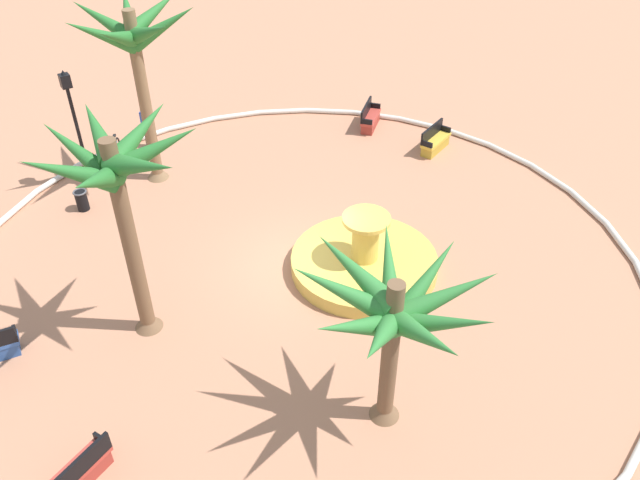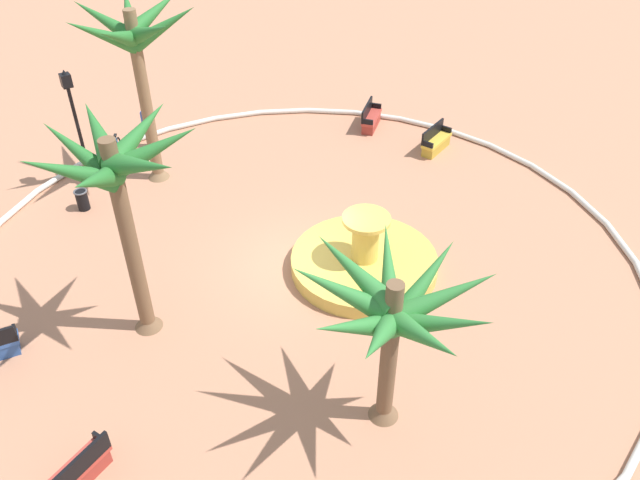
{
  "view_description": "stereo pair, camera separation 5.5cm",
  "coord_description": "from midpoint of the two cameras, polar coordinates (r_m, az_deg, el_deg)",
  "views": [
    {
      "loc": [
        7.9,
        12.82,
        12.65
      ],
      "look_at": [
        -0.44,
        0.36,
        1.0
      ],
      "focal_mm": 36.24,
      "sensor_mm": 36.0,
      "label": 1
    },
    {
      "loc": [
        7.86,
        12.85,
        12.65
      ],
      "look_at": [
        -0.44,
        0.36,
        1.0
      ],
      "focal_mm": 36.24,
      "sensor_mm": 36.0,
      "label": 2
    }
  ],
  "objects": [
    {
      "name": "bench_west",
      "position": [
        25.6,
        10.05,
        8.5
      ],
      "size": [
        1.67,
        1.02,
        1.0
      ],
      "color": "gold",
      "rests_on": "ground"
    },
    {
      "name": "plaza_curb",
      "position": [
        19.61,
        -1.74,
        -1.98
      ],
      "size": [
        20.54,
        20.54,
        0.2
      ],
      "primitive_type": "torus",
      "color": "silver",
      "rests_on": "ground"
    },
    {
      "name": "palm_tree_mid_plaza",
      "position": [
        13.37,
        6.47,
        -6.34
      ],
      "size": [
        4.3,
        4.54,
        4.4
      ],
      "color": "brown",
      "rests_on": "ground"
    },
    {
      "name": "bicycle_red_frame",
      "position": [
        25.63,
        -17.68,
        7.35
      ],
      "size": [
        0.9,
        1.52,
        0.94
      ],
      "color": "black",
      "rests_on": "ground"
    },
    {
      "name": "palm_tree_near_fountain",
      "position": [
        15.52,
        -17.62,
        5.15
      ],
      "size": [
        4.03,
        4.19,
        6.02
      ],
      "color": "brown",
      "rests_on": "ground"
    },
    {
      "name": "fountain",
      "position": [
        19.38,
        3.84,
        -1.89
      ],
      "size": [
        4.4,
        4.4,
        1.91
      ],
      "color": "gold",
      "rests_on": "ground"
    },
    {
      "name": "bench_east",
      "position": [
        26.97,
        4.37,
        10.59
      ],
      "size": [
        1.55,
        1.4,
        1.0
      ],
      "color": "#B73D33",
      "rests_on": "ground"
    },
    {
      "name": "palm_tree_by_curb",
      "position": [
        22.27,
        -16.11,
        16.21
      ],
      "size": [
        4.32,
        4.48,
        6.35
      ],
      "color": "brown",
      "rests_on": "ground"
    },
    {
      "name": "ground_plane",
      "position": [
        19.67,
        -1.74,
        -2.2
      ],
      "size": [
        80.0,
        80.0,
        0.0
      ],
      "primitive_type": "plane",
      "color": "tan"
    },
    {
      "name": "person_cyclist_helmet",
      "position": [
        26.1,
        -15.2,
        9.77
      ],
      "size": [
        0.27,
        0.52,
        1.64
      ],
      "color": "#33333D",
      "rests_on": "ground"
    },
    {
      "name": "bench_southwest",
      "position": [
        15.43,
        -20.66,
        -18.74
      ],
      "size": [
        1.67,
        1.11,
        1.0
      ],
      "color": "#B73D33",
      "rests_on": "ground"
    },
    {
      "name": "trash_bin",
      "position": [
        23.23,
        -20.37,
        3.35
      ],
      "size": [
        0.46,
        0.46,
        0.73
      ],
      "color": "black",
      "rests_on": "ground"
    },
    {
      "name": "lamppost",
      "position": [
        23.55,
        -20.86,
        9.83
      ],
      "size": [
        0.32,
        0.32,
        4.31
      ],
      "color": "black",
      "rests_on": "ground"
    }
  ]
}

